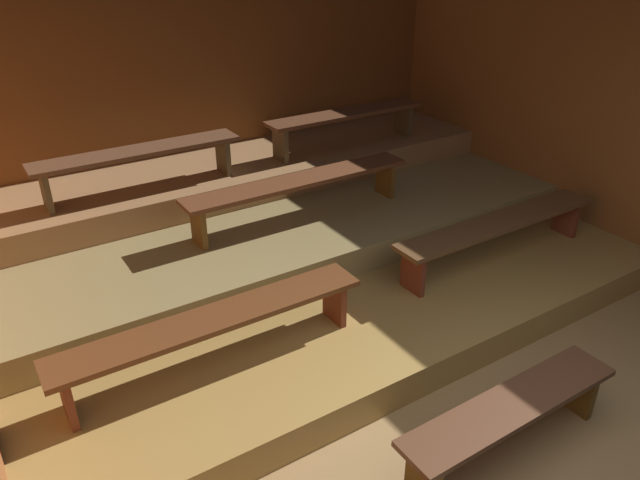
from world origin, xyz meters
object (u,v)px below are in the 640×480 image
(bench_floor_center, at_px, (510,413))
(bench_middle_center, at_px, (300,185))
(bench_upper_right, at_px, (346,118))
(bench_lower_left, at_px, (214,325))
(bench_lower_right, at_px, (498,227))
(bench_upper_left, at_px, (139,157))

(bench_floor_center, relative_size, bench_middle_center, 0.72)
(bench_middle_center, distance_m, bench_upper_right, 1.43)
(bench_lower_left, distance_m, bench_upper_right, 3.40)
(bench_lower_right, bearing_deg, bench_upper_left, 140.54)
(bench_middle_center, bearing_deg, bench_floor_center, -92.78)
(bench_floor_center, distance_m, bench_lower_left, 2.03)
(bench_upper_left, xyz_separation_m, bench_upper_right, (2.36, 0.00, 0.00))
(bench_upper_right, bearing_deg, bench_upper_left, 180.00)
(bench_lower_left, height_order, bench_upper_right, bench_upper_right)
(bench_lower_left, height_order, bench_lower_right, same)
(bench_upper_left, bearing_deg, bench_lower_right, -39.46)
(bench_floor_center, distance_m, bench_upper_left, 3.89)
(bench_upper_right, bearing_deg, bench_lower_left, -140.54)
(bench_floor_center, xyz_separation_m, bench_upper_right, (1.26, 3.64, 0.82))
(bench_upper_left, distance_m, bench_upper_right, 2.36)
(bench_middle_center, height_order, bench_upper_left, bench_upper_left)
(bench_lower_left, relative_size, bench_middle_center, 0.97)
(bench_middle_center, bearing_deg, bench_upper_left, 145.57)
(bench_upper_left, bearing_deg, bench_floor_center, -73.12)
(bench_lower_left, relative_size, bench_lower_right, 1.00)
(bench_lower_left, height_order, bench_middle_center, bench_middle_center)
(bench_floor_center, xyz_separation_m, bench_lower_left, (-1.33, 1.51, 0.28))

